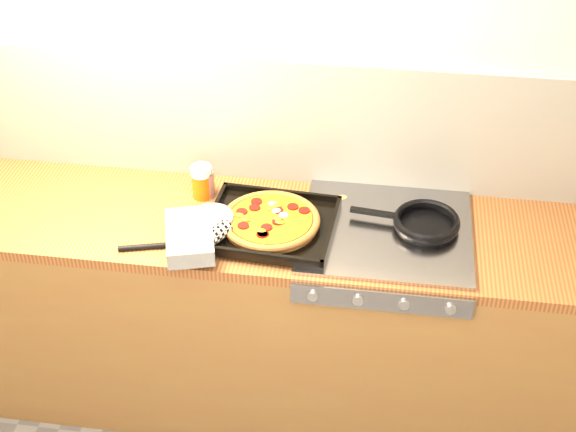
% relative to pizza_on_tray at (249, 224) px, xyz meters
% --- Properties ---
extents(room_shell, '(3.20, 3.20, 3.20)m').
position_rel_pizza_on_tray_xyz_m(room_shell, '(0.03, 0.37, 0.20)').
color(room_shell, white).
rests_on(room_shell, ground).
extents(counter_run, '(3.20, 0.62, 0.90)m').
position_rel_pizza_on_tray_xyz_m(counter_run, '(0.03, 0.08, -0.50)').
color(counter_run, brown).
rests_on(counter_run, ground).
extents(stovetop, '(0.60, 0.56, 0.02)m').
position_rel_pizza_on_tray_xyz_m(stovetop, '(0.48, 0.09, -0.04)').
color(stovetop, gray).
rests_on(stovetop, counter_run).
extents(pizza_on_tray, '(0.61, 0.51, 0.08)m').
position_rel_pizza_on_tray_xyz_m(pizza_on_tray, '(0.00, 0.00, 0.00)').
color(pizza_on_tray, black).
rests_on(pizza_on_tray, stovetop).
extents(frying_pan, '(0.40, 0.26, 0.04)m').
position_rel_pizza_on_tray_xyz_m(frying_pan, '(0.61, 0.11, -0.01)').
color(frying_pan, black).
rests_on(frying_pan, stovetop).
extents(tomato_can, '(0.08, 0.08, 0.11)m').
position_rel_pizza_on_tray_xyz_m(tomato_can, '(-0.21, 0.22, 0.01)').
color(tomato_can, maroon).
rests_on(tomato_can, counter_run).
extents(juice_glass, '(0.08, 0.08, 0.13)m').
position_rel_pizza_on_tray_xyz_m(juice_glass, '(-0.22, 0.21, 0.02)').
color(juice_glass, orange).
rests_on(juice_glass, counter_run).
extents(wooden_spoon, '(0.28, 0.15, 0.02)m').
position_rel_pizza_on_tray_xyz_m(wooden_spoon, '(0.22, 0.22, -0.04)').
color(wooden_spoon, '#A07E44').
rests_on(wooden_spoon, counter_run).
extents(black_spatula, '(0.29, 0.13, 0.02)m').
position_rel_pizza_on_tray_xyz_m(black_spatula, '(-0.29, -0.11, -0.04)').
color(black_spatula, black).
rests_on(black_spatula, counter_run).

